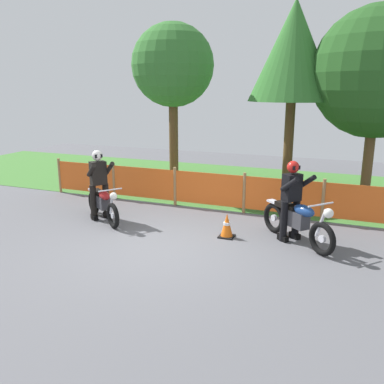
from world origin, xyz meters
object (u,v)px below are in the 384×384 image
object	(u,v)px
rider_lead	(99,181)
traffic_cone	(227,226)
motorcycle_trailing	(297,221)
motorcycle_lead	(103,203)
rider_trailing	(292,198)

from	to	relation	value
rider_lead	traffic_cone	world-z (taller)	rider_lead
motorcycle_trailing	rider_lead	distance (m)	4.72
motorcycle_lead	rider_lead	bearing A→B (deg)	-179.49
motorcycle_trailing	rider_trailing	bearing A→B (deg)	-179.43
traffic_cone	rider_lead	bearing A→B (deg)	178.40
motorcycle_lead	rider_trailing	xyz separation A→B (m)	(4.38, 0.36, 0.48)
traffic_cone	rider_trailing	bearing A→B (deg)	14.49
rider_lead	rider_trailing	size ratio (longest dim) A/B	1.00
motorcycle_trailing	rider_trailing	xyz separation A→B (m)	(-0.16, 0.13, 0.43)
motorcycle_trailing	rider_lead	bearing A→B (deg)	-137.65
rider_trailing	motorcycle_lead	bearing A→B (deg)	-134.24
motorcycle_lead	traffic_cone	size ratio (longest dim) A/B	3.00
motorcycle_trailing	rider_lead	size ratio (longest dim) A/B	0.99
rider_trailing	traffic_cone	world-z (taller)	rider_trailing
motorcycle_trailing	traffic_cone	size ratio (longest dim) A/B	3.16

